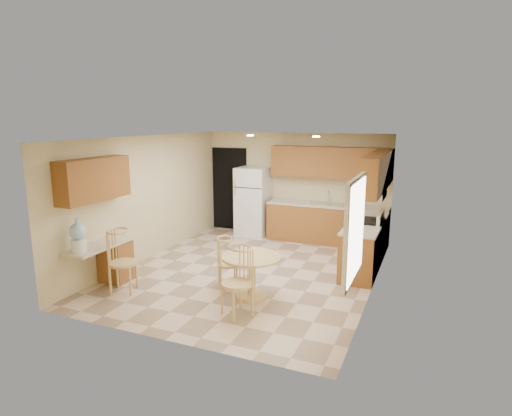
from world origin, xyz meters
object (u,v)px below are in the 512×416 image
at_px(chair_table_a, 225,259).
at_px(chair_desk, 118,257).
at_px(dining_table, 252,271).
at_px(water_crock, 78,237).
at_px(refrigerator, 253,202).
at_px(stove, 364,242).
at_px(chair_table_b, 234,277).

bearing_deg(chair_table_a, chair_desk, -93.53).
relative_size(dining_table, chair_table_a, 1.10).
relative_size(chair_desk, water_crock, 1.94).
height_order(refrigerator, chair_desk, refrigerator).
xyz_separation_m(stove, dining_table, (-1.42, -2.25, -0.01)).
bearing_deg(dining_table, chair_table_a, 163.06).
bearing_deg(chair_table_b, chair_desk, 31.09).
xyz_separation_m(refrigerator, chair_table_a, (0.91, -3.31, -0.31)).
bearing_deg(dining_table, chair_desk, -161.34).
bearing_deg(stove, refrigerator, 157.01).
xyz_separation_m(stove, chair_desk, (-3.47, -2.95, 0.17)).
height_order(stove, water_crock, water_crock).
relative_size(stove, water_crock, 2.02).
bearing_deg(water_crock, chair_desk, 37.93).
relative_size(chair_table_b, water_crock, 1.90).
xyz_separation_m(chair_desk, water_crock, (-0.45, -0.35, 0.38)).
bearing_deg(stove, dining_table, -122.14).
relative_size(dining_table, chair_table_b, 0.93).
height_order(refrigerator, water_crock, refrigerator).
bearing_deg(chair_desk, dining_table, 88.12).
xyz_separation_m(dining_table, water_crock, (-2.51, -1.05, 0.55)).
bearing_deg(refrigerator, stove, -22.99).
height_order(dining_table, chair_table_a, chair_table_a).
height_order(dining_table, water_crock, water_crock).
height_order(chair_table_b, water_crock, water_crock).
relative_size(refrigerator, water_crock, 3.11).
bearing_deg(water_crock, refrigerator, 76.92).
xyz_separation_m(dining_table, chair_table_b, (0.05, -0.75, 0.16)).
distance_m(chair_table_b, chair_desk, 2.11).
relative_size(refrigerator, chair_desk, 1.60).
relative_size(stove, chair_table_b, 1.07).
bearing_deg(chair_table_a, chair_table_b, -0.04).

